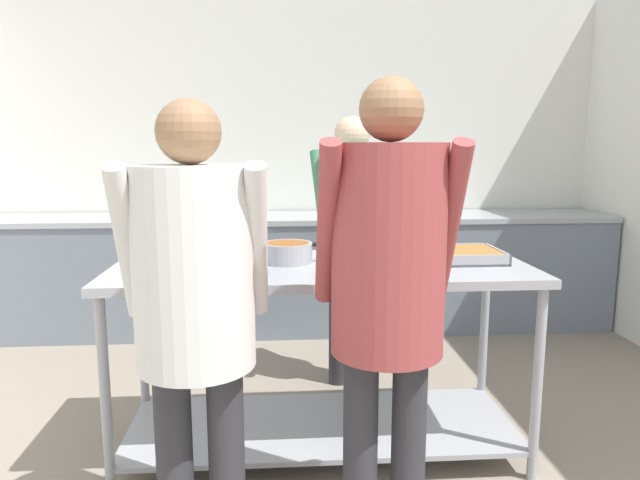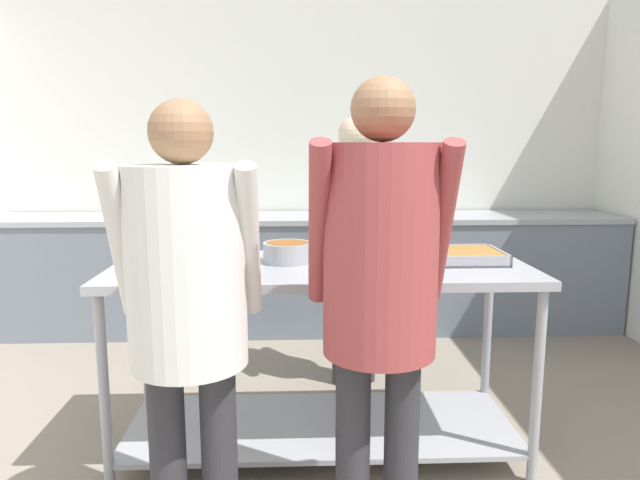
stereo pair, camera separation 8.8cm
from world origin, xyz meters
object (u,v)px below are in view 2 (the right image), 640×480
at_px(sauce_pan, 288,252).
at_px(guest_serving_right, 187,291).
at_px(guest_serving_left, 380,276).
at_px(water_bottle, 348,202).
at_px(serving_tray_roast, 462,256).
at_px(cook_behind_counter, 355,222).
at_px(plate_stack, 154,264).
at_px(broccoli_bowl, 209,267).
at_px(serving_tray_vegetables, 374,253).

xyz_separation_m(sauce_pan, guest_serving_right, (-0.33, -0.78, 0.01)).
bearing_deg(guest_serving_left, water_bottle, 87.31).
relative_size(guest_serving_left, guest_serving_right, 1.04).
relative_size(serving_tray_roast, water_bottle, 1.64).
xyz_separation_m(guest_serving_right, cook_behind_counter, (0.72, 1.50, 0.02)).
distance_m(plate_stack, guest_serving_left, 1.12).
xyz_separation_m(plate_stack, guest_serving_left, (0.91, -0.64, 0.09)).
height_order(plate_stack, serving_tray_roast, plate_stack).
height_order(sauce_pan, guest_serving_right, guest_serving_right).
height_order(plate_stack, guest_serving_left, guest_serving_left).
height_order(sauce_pan, cook_behind_counter, cook_behind_counter).
bearing_deg(serving_tray_roast, plate_stack, -174.16).
bearing_deg(serving_tray_roast, broccoli_bowl, -166.63).
height_order(guest_serving_right, cook_behind_counter, cook_behind_counter).
height_order(guest_serving_left, guest_serving_right, guest_serving_left).
height_order(serving_tray_vegetables, cook_behind_counter, cook_behind_counter).
distance_m(sauce_pan, serving_tray_vegetables, 0.42).
relative_size(broccoli_bowl, guest_serving_left, 0.13).
relative_size(broccoli_bowl, serving_tray_roast, 0.58).
xyz_separation_m(plate_stack, water_bottle, (1.03, 1.98, 0.07)).
height_order(broccoli_bowl, guest_serving_left, guest_serving_left).
bearing_deg(serving_tray_vegetables, serving_tray_roast, -11.85).
relative_size(broccoli_bowl, serving_tray_vegetables, 0.53).
bearing_deg(sauce_pan, cook_behind_counter, 61.61).
bearing_deg(cook_behind_counter, serving_tray_vegetables, -87.77).
height_order(broccoli_bowl, serving_tray_roast, broccoli_bowl).
distance_m(sauce_pan, guest_serving_right, 0.84).
distance_m(sauce_pan, guest_serving_left, 0.86).
relative_size(broccoli_bowl, sauce_pan, 0.57).
bearing_deg(serving_tray_vegetables, broccoli_bowl, -154.03).
height_order(sauce_pan, guest_serving_left, guest_serving_left).
height_order(serving_tray_roast, cook_behind_counter, cook_behind_counter).
bearing_deg(serving_tray_roast, cook_behind_counter, 120.90).
bearing_deg(guest_serving_left, plate_stack, 144.77).
xyz_separation_m(sauce_pan, water_bottle, (0.44, 1.82, 0.05)).
distance_m(broccoli_bowl, serving_tray_vegetables, 0.83).
bearing_deg(water_bottle, cook_behind_counter, -92.74).
height_order(guest_serving_left, water_bottle, guest_serving_left).
xyz_separation_m(guest_serving_left, water_bottle, (0.12, 2.62, -0.02)).
height_order(sauce_pan, serving_tray_roast, sauce_pan).
bearing_deg(guest_serving_right, guest_serving_left, -1.79).
bearing_deg(guest_serving_left, guest_serving_right, 178.21).
xyz_separation_m(broccoli_bowl, cook_behind_counter, (0.72, 1.01, 0.05)).
bearing_deg(serving_tray_vegetables, cook_behind_counter, 92.23).
bearing_deg(cook_behind_counter, broccoli_bowl, -125.44).
bearing_deg(serving_tray_vegetables, water_bottle, 89.11).
distance_m(serving_tray_roast, guest_serving_left, 0.94).
relative_size(cook_behind_counter, water_bottle, 7.34).
bearing_deg(broccoli_bowl, cook_behind_counter, 54.56).
bearing_deg(water_bottle, serving_tray_roast, -78.04).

